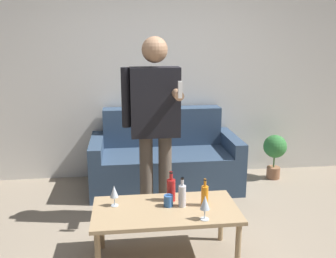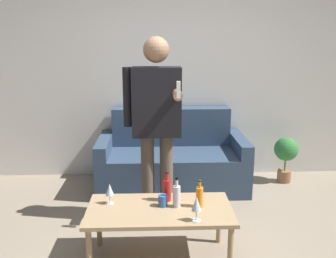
# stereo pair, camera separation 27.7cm
# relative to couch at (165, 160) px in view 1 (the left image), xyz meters

# --- Properties ---
(wall_back) EXTENTS (8.00, 0.06, 2.70)m
(wall_back) POSITION_rel_couch_xyz_m (-0.03, 0.42, 1.03)
(wall_back) COLOR silver
(wall_back) RESTS_ON ground_plane
(couch) EXTENTS (1.72, 0.86, 0.90)m
(couch) POSITION_rel_couch_xyz_m (0.00, 0.00, 0.00)
(couch) COLOR #334760
(couch) RESTS_ON ground_plane
(coffee_table) EXTENTS (1.13, 0.59, 0.45)m
(coffee_table) POSITION_rel_couch_xyz_m (-0.17, -1.57, 0.08)
(coffee_table) COLOR tan
(coffee_table) RESTS_ON ground_plane
(bottle_orange) EXTENTS (0.07, 0.07, 0.25)m
(bottle_orange) POSITION_rel_couch_xyz_m (-0.11, -1.42, 0.22)
(bottle_orange) COLOR #B21E1E
(bottle_orange) RESTS_ON coffee_table
(bottle_green) EXTENTS (0.06, 0.06, 0.22)m
(bottle_green) POSITION_rel_couch_xyz_m (0.14, -1.55, 0.21)
(bottle_green) COLOR orange
(bottle_green) RESTS_ON coffee_table
(bottle_dark) EXTENTS (0.06, 0.06, 0.24)m
(bottle_dark) POSITION_rel_couch_xyz_m (-0.04, -1.54, 0.22)
(bottle_dark) COLOR silver
(bottle_dark) RESTS_ON coffee_table
(wine_glass_near) EXTENTS (0.07, 0.07, 0.17)m
(wine_glass_near) POSITION_rel_couch_xyz_m (-0.57, -1.47, 0.24)
(wine_glass_near) COLOR silver
(wine_glass_near) RESTS_ON coffee_table
(wine_glass_far) EXTENTS (0.07, 0.07, 0.19)m
(wine_glass_far) POSITION_rel_couch_xyz_m (0.09, -1.78, 0.25)
(wine_glass_far) COLOR silver
(wine_glass_far) RESTS_ON coffee_table
(cup_on_table) EXTENTS (0.07, 0.07, 0.09)m
(cup_on_table) POSITION_rel_couch_xyz_m (-0.14, -1.53, 0.17)
(cup_on_table) COLOR #3366B2
(cup_on_table) RESTS_ON coffee_table
(person_standing_front) EXTENTS (0.53, 0.45, 1.75)m
(person_standing_front) POSITION_rel_couch_xyz_m (-0.19, -0.88, 0.71)
(person_standing_front) COLOR brown
(person_standing_front) RESTS_ON ground_plane
(potted_plant) EXTENTS (0.29, 0.29, 0.56)m
(potted_plant) POSITION_rel_couch_xyz_m (1.39, 0.05, 0.05)
(potted_plant) COLOR #936042
(potted_plant) RESTS_ON ground_plane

